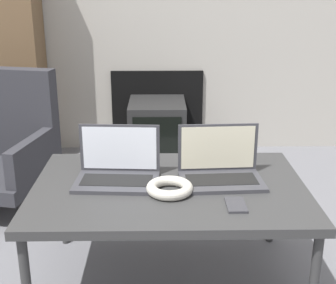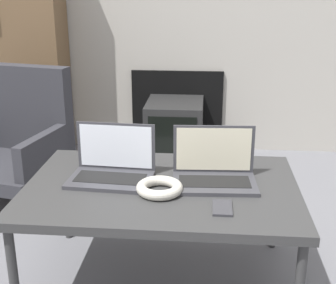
% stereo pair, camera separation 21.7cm
% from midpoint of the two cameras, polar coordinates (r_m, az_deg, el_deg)
% --- Properties ---
extents(table, '(1.11, 0.74, 0.46)m').
position_cam_midpoint_polar(table, '(1.93, 2.44, -6.22)').
color(table, '#333333').
rests_on(table, ground_plane).
extents(laptop_left, '(0.35, 0.24, 0.22)m').
position_cam_midpoint_polar(laptop_left, '(1.97, -3.67, -3.12)').
color(laptop_left, '#38383D').
rests_on(laptop_left, table).
extents(laptop_right, '(0.35, 0.24, 0.22)m').
position_cam_midpoint_polar(laptop_right, '(1.95, 8.82, -3.50)').
color(laptop_right, '#38383D').
rests_on(laptop_right, table).
extents(headphones, '(0.18, 0.18, 0.04)m').
position_cam_midpoint_polar(headphones, '(1.84, 2.30, -5.68)').
color(headphones, beige).
rests_on(headphones, table).
extents(phone, '(0.07, 0.12, 0.01)m').
position_cam_midpoint_polar(phone, '(1.75, 10.22, -7.98)').
color(phone, '#333338').
rests_on(phone, table).
extents(tv, '(0.40, 0.47, 0.44)m').
position_cam_midpoint_polar(tv, '(3.42, 2.64, 1.36)').
color(tv, black).
rests_on(tv, ground_plane).
extents(armchair, '(0.76, 0.72, 0.77)m').
position_cam_midpoint_polar(armchair, '(2.96, -16.45, 0.56)').
color(armchair, '#2D2D33').
rests_on(armchair, ground_plane).
extents(bookshelf, '(0.65, 0.32, 1.73)m').
position_cam_midpoint_polar(bookshelf, '(3.59, -16.09, 12.08)').
color(bookshelf, brown).
rests_on(bookshelf, ground_plane).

